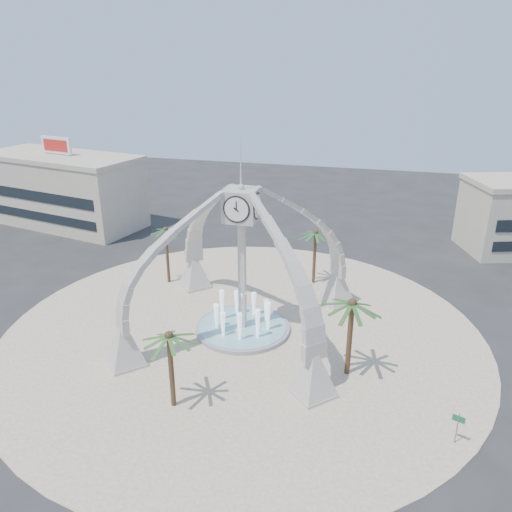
% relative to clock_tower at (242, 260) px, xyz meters
% --- Properties ---
extents(ground, '(140.00, 140.00, 0.00)m').
position_rel_clock_tower_xyz_m(ground, '(0.00, 0.00, -6.49)').
color(ground, '#282828').
rests_on(ground, ground).
extents(plaza, '(40.00, 40.00, 0.06)m').
position_rel_clock_tower_xyz_m(plaza, '(0.00, 0.00, -6.46)').
color(plaza, beige).
rests_on(plaza, ground).
extents(clock_tower, '(17.94, 17.94, 16.30)m').
position_rel_clock_tower_xyz_m(clock_tower, '(0.00, 0.00, 0.00)').
color(clock_tower, beige).
rests_on(clock_tower, ground).
extents(fountain, '(8.00, 8.00, 3.62)m').
position_rel_clock_tower_xyz_m(fountain, '(0.00, 0.00, -6.20)').
color(fountain, '#99989B').
rests_on(fountain, ground).
extents(building_nw, '(23.75, 13.73, 11.90)m').
position_rel_clock_tower_xyz_m(building_nw, '(-32.00, 22.00, -1.66)').
color(building_nw, beige).
rests_on(building_nw, ground).
extents(palm_east, '(4.83, 4.83, 6.57)m').
position_rel_clock_tower_xyz_m(palm_east, '(9.14, -3.99, -0.77)').
color(palm_east, brown).
rests_on(palm_east, ground).
extents(palm_west, '(4.21, 4.21, 6.38)m').
position_rel_clock_tower_xyz_m(palm_west, '(-10.10, 7.41, -0.84)').
color(palm_west, brown).
rests_on(palm_west, ground).
extents(palm_north, '(3.74, 3.74, 6.15)m').
position_rel_clock_tower_xyz_m(palm_north, '(4.31, 11.10, -1.07)').
color(palm_north, brown).
rests_on(palm_north, ground).
extents(palm_south, '(4.38, 4.38, 6.04)m').
position_rel_clock_tower_xyz_m(palm_south, '(-1.67, -10.62, -1.21)').
color(palm_south, brown).
rests_on(palm_south, ground).
extents(street_sign, '(0.75, 0.30, 2.17)m').
position_rel_clock_tower_xyz_m(street_sign, '(16.07, -9.52, -4.94)').
color(street_sign, slate).
rests_on(street_sign, ground).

